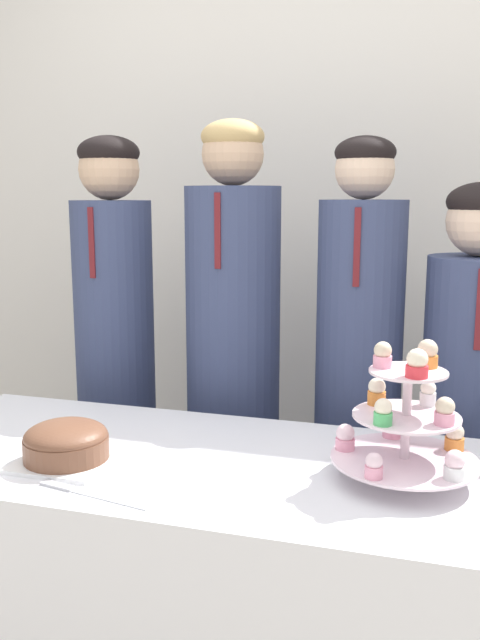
# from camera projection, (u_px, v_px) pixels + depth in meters

# --- Properties ---
(wall_back) EXTENTS (9.00, 0.06, 2.70)m
(wall_back) POSITION_uv_depth(u_px,v_px,m) (322.00, 202.00, 2.71)
(wall_back) COLOR silver
(wall_back) RESTS_ON ground_plane
(table) EXTENTS (1.68, 0.66, 0.76)m
(table) POSITION_uv_depth(u_px,v_px,m) (226.00, 606.00, 1.67)
(table) COLOR white
(table) RESTS_ON ground_plane
(round_cake) EXTENTS (0.21, 0.21, 0.10)m
(round_cake) POSITION_uv_depth(u_px,v_px,m) (66.00, 443.00, 1.59)
(round_cake) COLOR white
(round_cake) RESTS_ON table
(cake_knife) EXTENTS (0.28, 0.07, 0.01)m
(cake_knife) POSITION_uv_depth(u_px,v_px,m) (76.00, 491.00, 1.44)
(cake_knife) COLOR silver
(cake_knife) RESTS_ON table
(cupcake_stand) EXTENTS (0.32, 0.32, 0.31)m
(cupcake_stand) POSITION_uv_depth(u_px,v_px,m) (407.00, 420.00, 1.48)
(cupcake_stand) COLOR silver
(cupcake_stand) RESTS_ON table
(student_0) EXTENTS (0.27, 0.27, 1.57)m
(student_0) POSITION_uv_depth(u_px,v_px,m) (116.00, 375.00, 2.32)
(student_0) COLOR #384266
(student_0) RESTS_ON ground_plane
(student_1) EXTENTS (0.30, 0.31, 1.60)m
(student_1) POSITION_uv_depth(u_px,v_px,m) (233.00, 385.00, 2.20)
(student_1) COLOR #384266
(student_1) RESTS_ON ground_plane
(student_2) EXTENTS (0.26, 0.27, 1.55)m
(student_2) POSITION_uv_depth(u_px,v_px,m) (357.00, 402.00, 2.09)
(student_2) COLOR #384266
(student_2) RESTS_ON ground_plane
(student_3) EXTENTS (0.29, 0.29, 1.41)m
(student_3) POSITION_uv_depth(u_px,v_px,m) (469.00, 432.00, 2.01)
(student_3) COLOR #384266
(student_3) RESTS_ON ground_plane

